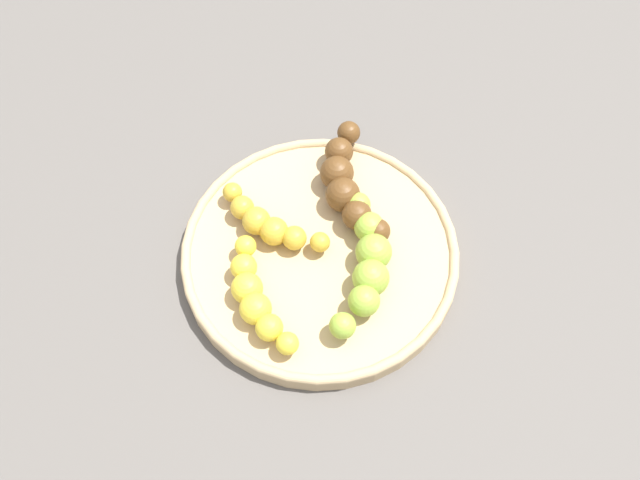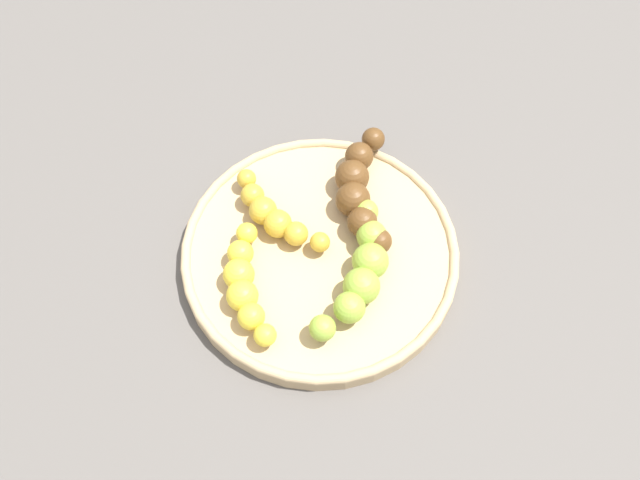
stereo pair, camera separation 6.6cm
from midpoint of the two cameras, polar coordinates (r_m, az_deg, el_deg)
ground_plane at (r=0.69m, az=-2.72°, el=-1.80°), size 2.40×2.40×0.00m
fruit_bowl at (r=0.68m, az=-2.76°, el=-1.32°), size 0.28×0.28×0.02m
banana_green at (r=0.65m, az=1.06°, el=-2.30°), size 0.13×0.11×0.04m
banana_overripe at (r=0.70m, az=-0.46°, el=4.69°), size 0.14×0.08×0.04m
banana_spotted at (r=0.68m, az=-7.26°, el=1.19°), size 0.12×0.07×0.03m
banana_yellow at (r=0.64m, az=-8.47°, el=-5.07°), size 0.13×0.05×0.03m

